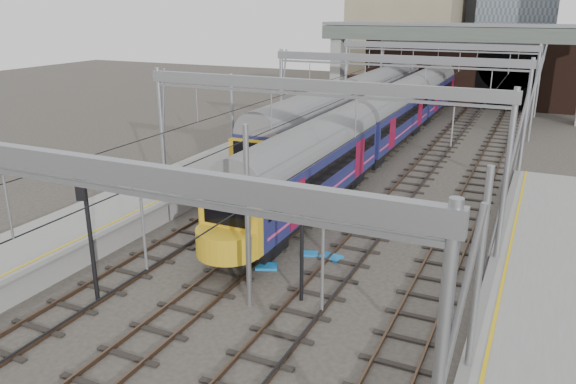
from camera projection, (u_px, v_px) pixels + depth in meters
The scene contains 13 objects.
ground at pixel (222, 332), 19.63m from camera, with size 160.00×160.00×0.00m, color #38332D.
platform_left at pixel (59, 242), 25.68m from camera, with size 4.32×55.00×1.12m.
tracks at pixel (357, 202), 32.55m from camera, with size 14.40×80.00×0.22m.
overhead_line at pixel (393, 76), 36.08m from camera, with size 16.80×80.00×8.00m.
retaining_wall at pixel (475, 68), 62.45m from camera, with size 28.00×2.75×9.00m.
overbridge at pixel (456, 43), 56.97m from camera, with size 28.00×3.00×9.25m.
train_main at pixel (413, 101), 51.86m from camera, with size 2.90×67.12×4.96m.
train_second at pixel (377, 95), 54.92m from camera, with size 2.99×51.86×5.08m.
signal_near_left at pixel (88, 224), 20.66m from camera, with size 0.40×0.47×5.09m.
signal_near_centre at pixel (301, 232), 20.79m from camera, with size 0.34×0.45×4.48m.
equip_cover_a at pixel (266, 266), 24.43m from camera, with size 0.94×0.66×0.11m, color #1A7AC9.
equip_cover_b at pixel (310, 254), 25.73m from camera, with size 0.77×0.54×0.09m, color #1A7AC9.
equip_cover_c at pixel (331, 257), 25.35m from camera, with size 0.94×0.66×0.11m, color #1A7AC9.
Camera 1 is at (9.28, -14.55, 10.81)m, focal length 35.00 mm.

